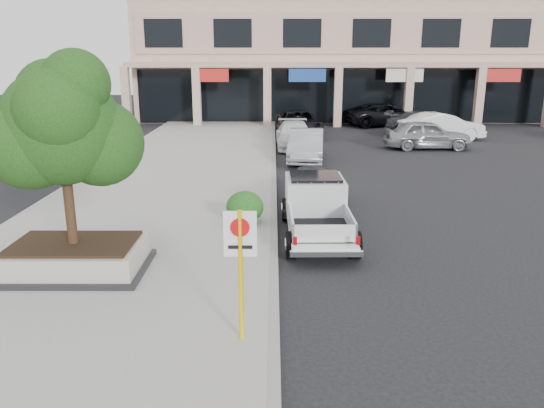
{
  "coord_description": "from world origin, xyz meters",
  "views": [
    {
      "loc": [
        -1.56,
        -11.09,
        4.85
      ],
      "look_at": [
        -1.6,
        1.5,
        1.35
      ],
      "focal_mm": 35.0,
      "sensor_mm": 36.0,
      "label": 1
    }
  ],
  "objects_px": {
    "curb_car_b": "(306,146)",
    "lot_car_b": "(442,127)",
    "curb_car_d": "(298,123)",
    "lot_car_a": "(427,135)",
    "lot_car_d": "(386,114)",
    "lot_car_e": "(433,124)",
    "pickup_truck": "(317,210)",
    "curb_car_c": "(294,135)",
    "lot_car_c": "(427,124)",
    "planter_tree": "(70,126)",
    "no_parking_sign": "(241,258)",
    "planter": "(75,257)",
    "curb_car_a": "(311,188)"
  },
  "relations": [
    {
      "from": "planter",
      "to": "curb_car_b",
      "type": "relative_size",
      "value": 0.7
    },
    {
      "from": "planter",
      "to": "lot_car_b",
      "type": "height_order",
      "value": "lot_car_b"
    },
    {
      "from": "lot_car_a",
      "to": "lot_car_d",
      "type": "bearing_deg",
      "value": 0.73
    },
    {
      "from": "planter_tree",
      "to": "curb_car_b",
      "type": "height_order",
      "value": "planter_tree"
    },
    {
      "from": "curb_car_c",
      "to": "lot_car_c",
      "type": "distance_m",
      "value": 9.65
    },
    {
      "from": "pickup_truck",
      "to": "curb_car_b",
      "type": "height_order",
      "value": "pickup_truck"
    },
    {
      "from": "lot_car_a",
      "to": "lot_car_c",
      "type": "height_order",
      "value": "lot_car_a"
    },
    {
      "from": "curb_car_d",
      "to": "lot_car_a",
      "type": "relative_size",
      "value": 1.23
    },
    {
      "from": "curb_car_b",
      "to": "planter",
      "type": "bearing_deg",
      "value": -108.26
    },
    {
      "from": "planter_tree",
      "to": "lot_car_b",
      "type": "xyz_separation_m",
      "value": [
        14.4,
        20.34,
        -2.59
      ]
    },
    {
      "from": "pickup_truck",
      "to": "lot_car_b",
      "type": "xyz_separation_m",
      "value": [
        8.83,
        17.68,
        0.04
      ]
    },
    {
      "from": "lot_car_e",
      "to": "lot_car_b",
      "type": "bearing_deg",
      "value": 168.56
    },
    {
      "from": "curb_car_c",
      "to": "lot_car_a",
      "type": "distance_m",
      "value": 7.18
    },
    {
      "from": "planter_tree",
      "to": "no_parking_sign",
      "type": "relative_size",
      "value": 1.74
    },
    {
      "from": "curb_car_a",
      "to": "lot_car_b",
      "type": "bearing_deg",
      "value": 67.18
    },
    {
      "from": "curb_car_b",
      "to": "curb_car_c",
      "type": "relative_size",
      "value": 0.95
    },
    {
      "from": "pickup_truck",
      "to": "curb_car_d",
      "type": "distance_m",
      "value": 19.65
    },
    {
      "from": "planter_tree",
      "to": "curb_car_b",
      "type": "bearing_deg",
      "value": 66.72
    },
    {
      "from": "planter_tree",
      "to": "pickup_truck",
      "type": "relative_size",
      "value": 0.8
    },
    {
      "from": "planter",
      "to": "no_parking_sign",
      "type": "xyz_separation_m",
      "value": [
        3.95,
        -2.98,
        1.16
      ]
    },
    {
      "from": "lot_car_c",
      "to": "lot_car_e",
      "type": "bearing_deg",
      "value": -60.85
    },
    {
      "from": "planter",
      "to": "lot_car_c",
      "type": "bearing_deg",
      "value": 57.55
    },
    {
      "from": "curb_car_a",
      "to": "lot_car_b",
      "type": "distance_m",
      "value": 17.2
    },
    {
      "from": "lot_car_c",
      "to": "lot_car_a",
      "type": "bearing_deg",
      "value": -175.38
    },
    {
      "from": "planter_tree",
      "to": "lot_car_a",
      "type": "relative_size",
      "value": 0.87
    },
    {
      "from": "planter",
      "to": "lot_car_a",
      "type": "relative_size",
      "value": 0.7
    },
    {
      "from": "planter",
      "to": "curb_car_d",
      "type": "distance_m",
      "value": 23.27
    },
    {
      "from": "pickup_truck",
      "to": "curb_car_a",
      "type": "distance_m",
      "value": 2.91
    },
    {
      "from": "curb_car_b",
      "to": "lot_car_d",
      "type": "height_order",
      "value": "lot_car_d"
    },
    {
      "from": "curb_car_a",
      "to": "lot_car_a",
      "type": "bearing_deg",
      "value": 66.8
    },
    {
      "from": "planter",
      "to": "curb_car_d",
      "type": "bearing_deg",
      "value": 74.86
    },
    {
      "from": "curb_car_a",
      "to": "curb_car_d",
      "type": "xyz_separation_m",
      "value": [
        0.33,
        16.74,
        0.11
      ]
    },
    {
      "from": "curb_car_b",
      "to": "lot_car_b",
      "type": "distance_m",
      "value": 10.72
    },
    {
      "from": "no_parking_sign",
      "to": "curb_car_b",
      "type": "xyz_separation_m",
      "value": [
        2.11,
        16.91,
        -0.88
      ]
    },
    {
      "from": "lot_car_d",
      "to": "lot_car_e",
      "type": "bearing_deg",
      "value": -172.3
    },
    {
      "from": "lot_car_b",
      "to": "lot_car_e",
      "type": "distance_m",
      "value": 1.91
    },
    {
      "from": "curb_car_a",
      "to": "lot_car_e",
      "type": "xyz_separation_m",
      "value": [
        8.83,
        16.69,
        0.09
      ]
    },
    {
      "from": "lot_car_a",
      "to": "lot_car_c",
      "type": "bearing_deg",
      "value": -15.86
    },
    {
      "from": "curb_car_d",
      "to": "pickup_truck",
      "type": "bearing_deg",
      "value": -94.49
    },
    {
      "from": "no_parking_sign",
      "to": "pickup_truck",
      "type": "bearing_deg",
      "value": 73.12
    },
    {
      "from": "curb_car_b",
      "to": "curb_car_c",
      "type": "bearing_deg",
      "value": 101.17
    },
    {
      "from": "curb_car_b",
      "to": "lot_car_c",
      "type": "bearing_deg",
      "value": 51.19
    },
    {
      "from": "planter_tree",
      "to": "curb_car_a",
      "type": "xyz_separation_m",
      "value": [
        5.61,
        5.56,
        -2.74
      ]
    },
    {
      "from": "lot_car_e",
      "to": "lot_car_d",
      "type": "bearing_deg",
      "value": 10.04
    },
    {
      "from": "planter_tree",
      "to": "lot_car_c",
      "type": "bearing_deg",
      "value": 57.62
    },
    {
      "from": "curb_car_b",
      "to": "lot_car_b",
      "type": "relative_size",
      "value": 0.92
    },
    {
      "from": "curb_car_a",
      "to": "lot_car_a",
      "type": "distance_m",
      "value": 13.67
    },
    {
      "from": "pickup_truck",
      "to": "lot_car_e",
      "type": "relative_size",
      "value": 1.11
    },
    {
      "from": "curb_car_c",
      "to": "lot_car_a",
      "type": "xyz_separation_m",
      "value": [
        7.16,
        -0.46,
        0.08
      ]
    },
    {
      "from": "planter_tree",
      "to": "pickup_truck",
      "type": "distance_m",
      "value": 6.71
    }
  ]
}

